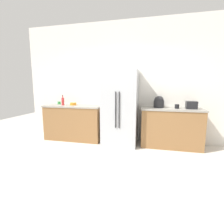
{
  "coord_description": "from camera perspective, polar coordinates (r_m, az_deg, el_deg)",
  "views": [
    {
      "loc": [
        0.69,
        -2.51,
        1.43
      ],
      "look_at": [
        -0.02,
        0.45,
        0.95
      ],
      "focal_mm": 26.58,
      "sensor_mm": 36.0,
      "label": 1
    }
  ],
  "objects": [
    {
      "name": "bottle_a",
      "position": [
        4.61,
        -16.55,
        3.57
      ],
      "size": [
        0.07,
        0.07,
        0.27
      ],
      "color": "red",
      "rests_on": "counter_left"
    },
    {
      "name": "cup_a",
      "position": [
        4.05,
        21.44,
        1.8
      ],
      "size": [
        0.1,
        0.1,
        0.1
      ],
      "primitive_type": "cylinder",
      "color": "black",
      "rests_on": "counter_right"
    },
    {
      "name": "rice_cooker",
      "position": [
        4.09,
        15.81,
        3.27
      ],
      "size": [
        0.24,
        0.24,
        0.28
      ],
      "color": "#262628",
      "rests_on": "counter_right"
    },
    {
      "name": "kitchen_back_panel",
      "position": [
        4.43,
        4.46,
        10.15
      ],
      "size": [
        5.53,
        0.1,
        3.06
      ],
      "primitive_type": "cube",
      "color": "silver",
      "rests_on": "ground_plane"
    },
    {
      "name": "refrigerator",
      "position": [
        4.05,
        2.89,
        1.41
      ],
      "size": [
        0.83,
        0.73,
        1.81
      ],
      "color": "#B2B5BA",
      "rests_on": "ground_plane"
    },
    {
      "name": "counter_right",
      "position": [
        4.17,
        19.59,
        -5.03
      ],
      "size": [
        1.38,
        0.6,
        0.93
      ],
      "color": "olive",
      "rests_on": "ground_plane"
    },
    {
      "name": "counter_left",
      "position": [
        4.61,
        -12.89,
        -3.44
      ],
      "size": [
        1.54,
        0.6,
        0.93
      ],
      "color": "olive",
      "rests_on": "ground_plane"
    },
    {
      "name": "bowl_a",
      "position": [
        4.56,
        -13.21,
        2.74
      ],
      "size": [
        0.17,
        0.17,
        0.07
      ],
      "primitive_type": "cylinder",
      "color": "orange",
      "rests_on": "counter_left"
    },
    {
      "name": "cup_b",
      "position": [
        4.92,
        -17.73,
        3.01
      ],
      "size": [
        0.09,
        0.09,
        0.07
      ],
      "primitive_type": "cylinder",
      "color": "green",
      "rests_on": "counter_left"
    },
    {
      "name": "toaster",
      "position": [
        4.11,
        25.64,
        2.17
      ],
      "size": [
        0.23,
        0.17,
        0.17
      ],
      "primitive_type": "cube",
      "color": "black",
      "rests_on": "counter_right"
    },
    {
      "name": "ground_plane",
      "position": [
        2.97,
        -1.84,
        -19.88
      ],
      "size": [
        11.06,
        11.06,
        0.0
      ],
      "primitive_type": "plane",
      "color": "beige"
    }
  ]
}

